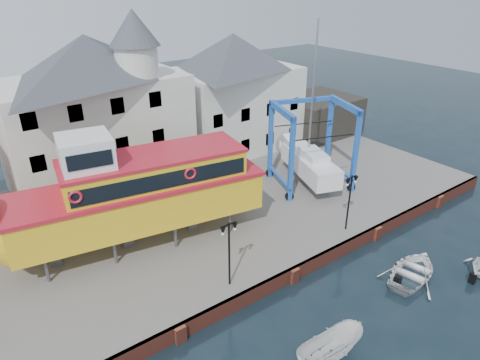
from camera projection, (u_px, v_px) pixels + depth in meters
ground at (294, 282)px, 26.55m from camera, size 140.00×140.00×0.00m
hardstanding at (201, 205)px, 34.31m from camera, size 44.00×22.00×1.00m
quay_wall at (293, 274)px, 26.41m from camera, size 44.00×0.47×1.00m
building_white_main at (96, 111)px, 34.08m from camera, size 14.00×8.30×14.00m
building_white_right at (234, 93)px, 42.21m from camera, size 12.00×8.00×11.20m
shed_dark at (317, 115)px, 47.66m from camera, size 8.00×7.00×4.00m
lamp_post_left at (229, 238)px, 23.47m from camera, size 1.12×0.32×4.20m
lamp_post_right at (351, 189)px, 28.78m from camera, size 1.12×0.32×4.20m
tour_boat at (122, 195)px, 26.73m from camera, size 18.73×7.23×7.96m
travel_lift at (306, 156)px, 36.40m from camera, size 7.44×9.03×13.28m
motorboat_a at (328, 358)px, 21.33m from camera, size 4.14×1.86×1.55m
motorboat_b at (412, 276)px, 27.03m from camera, size 5.44×4.42×0.99m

